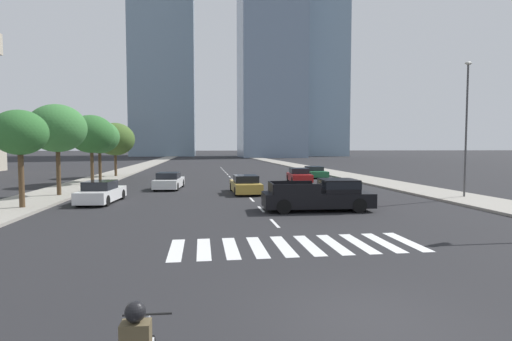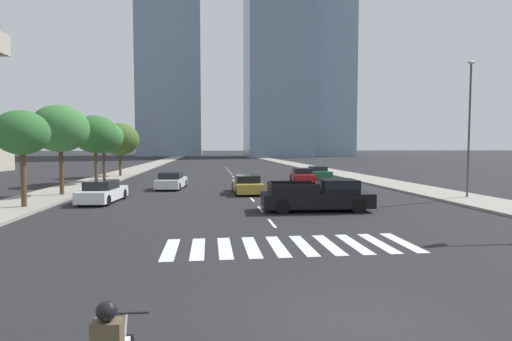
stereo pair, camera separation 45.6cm
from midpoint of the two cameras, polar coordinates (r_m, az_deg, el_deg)
The scene contains 19 objects.
ground_plane at distance 8.33m, azimuth 14.69°, elevation -20.61°, with size 800.00×800.00×0.00m, color #232326.
sidewalk_east at distance 40.69m, azimuth 16.13°, elevation -1.39°, with size 4.00×260.00×0.15m, color gray.
sidewalk_west at distance 38.65m, azimuth -23.87°, elevation -1.79°, with size 4.00×260.00×0.15m, color gray.
crosswalk_near at distance 13.74m, azimuth 4.91°, elevation -10.82°, with size 8.55×2.87×0.01m.
lane_divider_center at distance 41.23m, azimuth -3.78°, elevation -1.30°, with size 0.14×50.00×0.01m.
pickup_truck at distance 21.20m, azimuth 9.06°, elevation -3.59°, with size 5.87×2.33×1.67m.
sedan_green_0 at distance 44.16m, azimuth 8.23°, elevation -0.27°, with size 1.95×4.63×1.24m.
sedan_gold_1 at distance 28.83m, azimuth -2.01°, elevation -2.10°, with size 2.01×4.83×1.34m.
sedan_white_2 at distance 25.72m, azimuth -22.08°, elevation -3.00°, with size 2.15×4.63×1.35m.
sedan_red_3 at distance 25.02m, azimuth 11.21°, elevation -3.01°, with size 1.96×4.51×1.33m.
sedan_red_4 at distance 38.02m, azimuth 5.96°, elevation -0.77°, with size 2.19×4.45×1.36m.
sedan_white_5 at distance 32.57m, azimuth -12.95°, elevation -1.54°, with size 2.29×4.57×1.35m.
street_lamp_east at distance 28.95m, azimuth 27.92°, elevation 6.48°, with size 0.50×0.24×8.74m.
street_tree_nearest at distance 24.56m, azimuth -31.62°, elevation 4.68°, with size 2.83×2.83×5.22m.
street_tree_second at distance 29.72m, azimuth -27.36°, elevation 5.46°, with size 3.77×3.77×6.11m.
street_tree_third at distance 37.57m, azimuth -23.18°, elevation 4.89°, with size 3.92×3.92×6.06m.
street_tree_fourth at distance 40.18m, azimuth -22.16°, elevation 4.55°, with size 3.71×3.71×5.80m.
street_tree_fifth at distance 46.86m, azimuth -20.10°, elevation 4.30°, with size 4.29×4.29×5.97m.
office_tower_left_skyline at distance 167.94m, azimuth -13.37°, elevation 19.83°, with size 23.52×29.94×103.33m.
Camera 1 is at (-3.20, -6.99, 3.37)m, focal length 27.47 mm.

